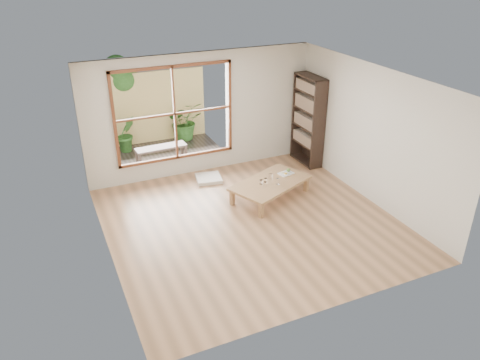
{
  "coord_description": "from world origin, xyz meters",
  "views": [
    {
      "loc": [
        -3.15,
        -6.54,
        4.46
      ],
      "look_at": [
        0.07,
        0.63,
        0.55
      ],
      "focal_mm": 35.0,
      "sensor_mm": 36.0,
      "label": 1
    }
  ],
  "objects_px": {
    "low_table": "(270,184)",
    "garden_bench": "(161,149)",
    "food_tray": "(286,173)",
    "bookshelf": "(308,120)"
  },
  "relations": [
    {
      "from": "bookshelf",
      "to": "garden_bench",
      "type": "height_order",
      "value": "bookshelf"
    },
    {
      "from": "bookshelf",
      "to": "low_table",
      "type": "bearing_deg",
      "value": -142.09
    },
    {
      "from": "low_table",
      "to": "bookshelf",
      "type": "bearing_deg",
      "value": 14.54
    },
    {
      "from": "low_table",
      "to": "garden_bench",
      "type": "height_order",
      "value": "garden_bench"
    },
    {
      "from": "low_table",
      "to": "bookshelf",
      "type": "relative_size",
      "value": 0.9
    },
    {
      "from": "food_tray",
      "to": "low_table",
      "type": "bearing_deg",
      "value": -169.86
    },
    {
      "from": "bookshelf",
      "to": "food_tray",
      "type": "height_order",
      "value": "bookshelf"
    },
    {
      "from": "low_table",
      "to": "food_tray",
      "type": "bearing_deg",
      "value": 0.11
    },
    {
      "from": "low_table",
      "to": "bookshelf",
      "type": "height_order",
      "value": "bookshelf"
    },
    {
      "from": "food_tray",
      "to": "garden_bench",
      "type": "relative_size",
      "value": 0.28
    }
  ]
}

